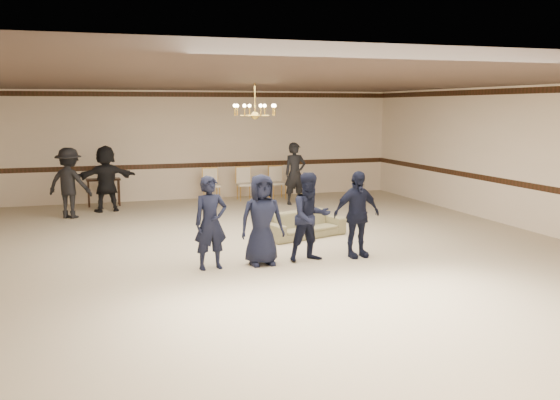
{
  "coord_description": "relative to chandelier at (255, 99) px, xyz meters",
  "views": [
    {
      "loc": [
        -3.46,
        -11.23,
        2.74
      ],
      "look_at": [
        0.05,
        -0.5,
        1.02
      ],
      "focal_mm": 39.68,
      "sensor_mm": 36.0,
      "label": 1
    }
  ],
  "objects": [
    {
      "name": "room",
      "position": [
        0.0,
        -1.0,
        -1.28
      ],
      "size": [
        12.01,
        14.01,
        3.21
      ],
      "color": "#B9AA8E",
      "rests_on": "ground"
    },
    {
      "name": "chair_rail",
      "position": [
        0.0,
        5.99,
        -1.88
      ],
      "size": [
        12.0,
        0.02,
        0.14
      ],
      "primitive_type": "cube",
      "color": "#331A0F",
      "rests_on": "wall_back"
    },
    {
      "name": "crown_molding",
      "position": [
        0.0,
        5.99,
        0.21
      ],
      "size": [
        12.0,
        0.02,
        0.14
      ],
      "primitive_type": "cube",
      "color": "#331A0F",
      "rests_on": "wall_back"
    },
    {
      "name": "chandelier",
      "position": [
        0.0,
        0.0,
        0.0
      ],
      "size": [
        0.94,
        0.94,
        0.89
      ],
      "primitive_type": null,
      "color": "gold",
      "rests_on": "ceiling"
    },
    {
      "name": "boy_a",
      "position": [
        -1.39,
        -2.14,
        -2.08
      ],
      "size": [
        0.62,
        0.45,
        1.59
      ],
      "primitive_type": "imported",
      "rotation": [
        0.0,
        0.0,
        0.13
      ],
      "color": "black",
      "rests_on": "floor"
    },
    {
      "name": "boy_b",
      "position": [
        -0.49,
        -2.14,
        -2.08
      ],
      "size": [
        0.78,
        0.51,
        1.59
      ],
      "primitive_type": "imported",
      "rotation": [
        0.0,
        0.0,
        0.01
      ],
      "color": "black",
      "rests_on": "floor"
    },
    {
      "name": "boy_c",
      "position": [
        0.41,
        -2.14,
        -2.08
      ],
      "size": [
        0.84,
        0.69,
        1.59
      ],
      "primitive_type": "imported",
      "rotation": [
        0.0,
        0.0,
        0.12
      ],
      "color": "black",
      "rests_on": "floor"
    },
    {
      "name": "boy_d",
      "position": [
        1.31,
        -2.14,
        -2.08
      ],
      "size": [
        0.96,
        0.48,
        1.59
      ],
      "primitive_type": "imported",
      "rotation": [
        0.0,
        0.0,
        0.1
      ],
      "color": "black",
      "rests_on": "floor"
    },
    {
      "name": "settee",
      "position": [
        0.99,
        -0.19,
        -2.61
      ],
      "size": [
        1.95,
        1.24,
        0.53
      ],
      "primitive_type": "imported",
      "rotation": [
        0.0,
        0.0,
        0.32
      ],
      "color": "#7C7752",
      "rests_on": "floor"
    },
    {
      "name": "adult_left",
      "position": [
        -3.7,
        3.72,
        -2.0
      ],
      "size": [
        1.3,
        1.11,
        1.74
      ],
      "primitive_type": "imported",
      "rotation": [
        0.0,
        0.0,
        2.63
      ],
      "color": "black",
      "rests_on": "floor"
    },
    {
      "name": "adult_mid",
      "position": [
        -2.8,
        4.42,
        -2.0
      ],
      "size": [
        1.67,
        0.76,
        1.74
      ],
      "primitive_type": "imported",
      "rotation": [
        0.0,
        0.0,
        3.3
      ],
      "color": "black",
      "rests_on": "floor"
    },
    {
      "name": "adult_right",
      "position": [
        2.3,
        4.02,
        -2.0
      ],
      "size": [
        0.66,
        0.46,
        1.74
      ],
      "primitive_type": "imported",
      "rotation": [
        0.0,
        0.0,
        0.06
      ],
      "color": "black",
      "rests_on": "floor"
    },
    {
      "name": "banquet_chair_left",
      "position": [
        0.16,
        5.22,
        -2.4
      ],
      "size": [
        0.47,
        0.47,
        0.96
      ],
      "primitive_type": null,
      "rotation": [
        0.0,
        0.0,
        -0.01
      ],
      "color": "silver",
      "rests_on": "floor"
    },
    {
      "name": "banquet_chair_mid",
      "position": [
        1.16,
        5.22,
        -2.4
      ],
      "size": [
        0.47,
        0.47,
        0.96
      ],
      "primitive_type": null,
      "rotation": [
        0.0,
        0.0,
        -0.01
      ],
      "color": "silver",
      "rests_on": "floor"
    },
    {
      "name": "banquet_chair_right",
      "position": [
        2.16,
        5.22,
        -2.4
      ],
      "size": [
        0.49,
        0.49,
        0.96
      ],
      "primitive_type": null,
      "rotation": [
        0.0,
        0.0,
        0.06
      ],
      "color": "silver",
      "rests_on": "floor"
    },
    {
      "name": "console_table",
      "position": [
        -2.84,
        5.42,
        -2.49
      ],
      "size": [
        0.92,
        0.41,
        0.76
      ],
      "primitive_type": "cube",
      "rotation": [
        0.0,
        0.0,
        0.03
      ],
      "color": "black",
      "rests_on": "floor"
    }
  ]
}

